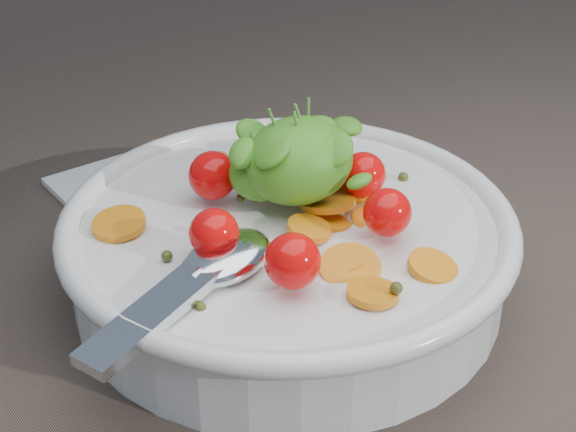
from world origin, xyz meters
TOP-DOWN VIEW (x-y plane):
  - ground at (0.00, 0.00)m, footprint 6.00×6.00m
  - bowl at (0.03, -0.01)m, footprint 0.33×0.31m
  - napkin at (0.03, 0.17)m, footprint 0.15×0.13m

SIDE VIEW (x-z plane):
  - ground at x=0.00m, z-range 0.00..0.00m
  - napkin at x=0.03m, z-range 0.00..0.01m
  - bowl at x=0.03m, z-range -0.03..0.10m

